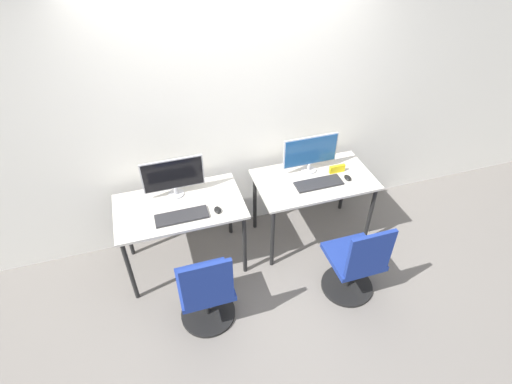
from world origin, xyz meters
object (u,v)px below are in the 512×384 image
Objects in this scene: keyboard_right at (319,183)px; mouse_left at (218,210)px; monitor_right at (310,152)px; keyboard_left at (182,216)px; monitor_left at (173,176)px; office_chair_left at (207,294)px; mouse_right at (348,178)px; office_chair_right at (355,266)px.

mouse_left is at bearing -175.11° from keyboard_right.
keyboard_right is (0.00, -0.24, -0.20)m from monitor_right.
keyboard_left is 1.37m from monitor_right.
keyboard_right is (1.32, -0.26, -0.20)m from monitor_left.
monitor_left is 1.07m from office_chair_left.
monitor_left is at bearing 132.42° from mouse_left.
monitor_right reaches higher than mouse_left.
monitor_right reaches higher than keyboard_left.
monitor_left is at bearing 90.00° from keyboard_left.
keyboard_right is (1.32, 0.07, 0.00)m from keyboard_left.
monitor_right is at bearing 140.64° from mouse_right.
keyboard_left and keyboard_right have the same top height.
office_chair_right is at bearing -4.29° from office_chair_left.
monitor_left is 1.00× the size of monitor_right.
office_chair_right is at bearing -30.62° from mouse_left.
monitor_left is 1.32m from monitor_right.
mouse_right is at bearing 2.12° from keyboard_left.
mouse_left is at bearing -162.11° from monitor_right.
office_chair_right is (1.07, -0.63, -0.41)m from mouse_left.
mouse_left is 1.01m from keyboard_right.
office_chair_left is at bearing -83.09° from keyboard_left.
monitor_left is at bearing 170.73° from mouse_right.
keyboard_left is 1.00× the size of keyboard_right.
keyboard_right is at bearing 95.48° from office_chair_right.
monitor_right reaches higher than office_chair_left.
keyboard_left is 0.51× the size of office_chair_right.
monitor_left is 0.62× the size of office_chair_left.
mouse_right is at bearing -39.36° from monitor_right.
office_chair_left and office_chair_right have the same top height.
office_chair_left is (-0.24, -0.54, -0.41)m from mouse_left.
mouse_right reaches higher than keyboard_right.
keyboard_right is at bearing -10.99° from monitor_left.
office_chair_left is at bearing -145.43° from monitor_right.
office_chair_left is (0.07, -0.55, -0.40)m from keyboard_left.
mouse_right is 0.10× the size of office_chair_right.
monitor_left reaches higher than office_chair_right.
monitor_left is at bearing 169.01° from keyboard_right.
monitor_right is at bearing 94.12° from office_chair_right.
mouse_left is 1.31m from office_chair_right.
keyboard_right is 0.30m from mouse_right.
keyboard_left is 0.83× the size of monitor_right.
keyboard_left is at bearing 176.73° from mouse_left.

